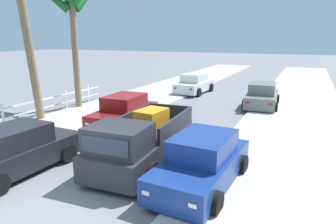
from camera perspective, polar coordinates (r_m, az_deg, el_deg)
ground_plane at (r=8.44m, az=-21.04°, el=-17.59°), size 160.00×160.00×0.00m
sidewalk_left at (r=20.27m, az=-6.82°, el=1.79°), size 5.07×60.00×0.12m
sidewalk_right at (r=17.37m, az=22.78°, el=-1.27°), size 5.07×60.00×0.12m
curb_left at (r=19.71m, az=-4.01°, el=1.48°), size 0.16×60.00×0.10m
curb_right at (r=17.43m, az=19.06°, el=-0.92°), size 0.16×60.00×0.10m
pickup_truck at (r=10.37m, az=-5.10°, el=-5.70°), size 2.43×5.31×1.80m
car_left_near at (r=19.84m, az=17.28°, el=2.91°), size 2.21×4.34×1.54m
car_right_near at (r=15.02m, az=-8.27°, el=0.02°), size 2.17×4.32×1.54m
car_left_mid at (r=11.00m, az=-26.73°, el=-6.57°), size 2.15×4.31×1.54m
car_right_mid at (r=9.04m, az=6.42°, el=-9.43°), size 2.18×4.33×1.54m
car_left_far at (r=23.93m, az=5.00°, el=5.28°), size 2.21×4.34×1.54m
palm_tree_left_mid at (r=19.24m, az=-17.81°, el=18.11°), size 3.67×3.56×7.34m
picket_fence at (r=17.01m, az=-28.69°, el=-0.37°), size 0.06×15.04×1.10m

